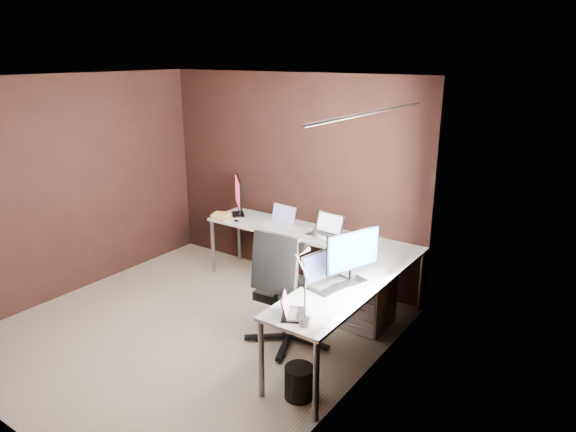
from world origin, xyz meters
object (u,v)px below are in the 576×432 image
object	(u,v)px
drawer_pedestal	(368,298)
desk_lamp	(302,273)
laptop_silver	(326,231)
office_chair	(287,310)
monitor_left	(239,194)
laptop_black_small	(291,311)
laptop_white	(281,221)
monitor_right	(353,253)
laptop_black_big	(326,277)
book_stack	(221,216)
wastebasket	(299,382)

from	to	relation	value
drawer_pedestal	desk_lamp	world-z (taller)	desk_lamp
laptop_silver	office_chair	distance (m)	1.23
monitor_left	laptop_black_small	bearing A→B (deg)	3.50
laptop_white	laptop_silver	world-z (taller)	laptop_silver
drawer_pedestal	monitor_right	xyz separation A→B (m)	(0.09, -0.56, 0.70)
drawer_pedestal	office_chair	world-z (taller)	office_chair
drawer_pedestal	laptop_white	world-z (taller)	laptop_white
drawer_pedestal	monitor_left	world-z (taller)	monitor_left
laptop_black_big	laptop_black_small	size ratio (longest dim) A/B	1.53
monitor_left	laptop_black_big	xyz separation A→B (m)	(1.97, -1.13, -0.21)
book_stack	laptop_silver	bearing A→B (deg)	8.72
drawer_pedestal	laptop_black_small	bearing A→B (deg)	-90.40
monitor_left	book_stack	size ratio (longest dim) A/B	1.92
office_chair	laptop_black_big	bearing A→B (deg)	-0.05
laptop_white	laptop_silver	bearing A→B (deg)	4.84
monitor_left	book_stack	world-z (taller)	monitor_left
monitor_right	wastebasket	bearing A→B (deg)	-159.81
laptop_silver	laptop_black_big	size ratio (longest dim) A/B	0.83
monitor_left	book_stack	xyz separation A→B (m)	(-0.08, -0.25, -0.23)
laptop_silver	wastebasket	bearing A→B (deg)	-58.35
drawer_pedestal	monitor_left	size ratio (longest dim) A/B	1.25
monitor_right	book_stack	distance (m)	2.34
laptop_black_big	office_chair	xyz separation A→B (m)	(-0.42, -0.02, -0.44)
monitor_right	wastebasket	world-z (taller)	monitor_right
laptop_black_small	book_stack	bearing A→B (deg)	24.04
laptop_white	office_chair	bearing A→B (deg)	-47.01
desk_lamp	laptop_black_big	bearing A→B (deg)	103.62
laptop_white	office_chair	world-z (taller)	office_chair
drawer_pedestal	desk_lamp	bearing A→B (deg)	-85.93
drawer_pedestal	laptop_white	bearing A→B (deg)	165.00
laptop_black_big	laptop_black_small	xyz separation A→B (m)	(0.07, -0.67, -0.02)
monitor_left	desk_lamp	size ratio (longest dim) A/B	0.77
book_stack	office_chair	world-z (taller)	office_chair
laptop_white	desk_lamp	world-z (taller)	desk_lamp
monitor_right	desk_lamp	bearing A→B (deg)	-157.77
drawer_pedestal	office_chair	bearing A→B (deg)	-123.27
laptop_black_big	monitor_right	bearing A→B (deg)	-30.51
monitor_right	office_chair	distance (m)	0.90
laptop_silver	laptop_white	bearing A→B (deg)	-173.23
monitor_right	laptop_black_small	bearing A→B (deg)	-165.19
book_stack	desk_lamp	size ratio (longest dim) A/B	0.40
monitor_right	laptop_white	distance (m)	1.74
monitor_left	monitor_right	world-z (taller)	monitor_right
laptop_black_big	office_chair	size ratio (longest dim) A/B	0.41
laptop_silver	laptop_black_small	size ratio (longest dim) A/B	1.26
book_stack	monitor_right	bearing A→B (deg)	-17.71
wastebasket	laptop_black_small	bearing A→B (deg)	-175.28
drawer_pedestal	office_chair	size ratio (longest dim) A/B	0.51
monitor_right	laptop_black_big	xyz separation A→B (m)	(-0.17, -0.18, -0.21)
laptop_black_big	book_stack	xyz separation A→B (m)	(-2.05, 0.89, -0.03)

